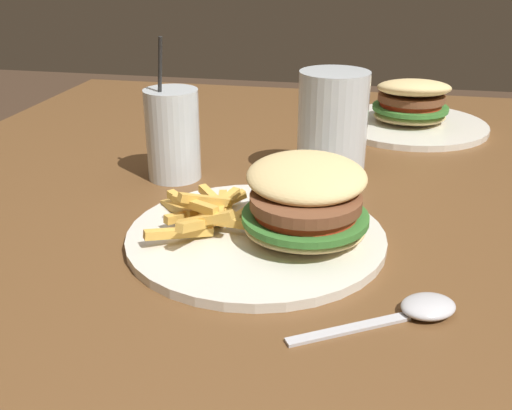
% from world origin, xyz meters
% --- Properties ---
extents(dining_table, '(1.24, 1.12, 0.74)m').
position_xyz_m(dining_table, '(0.00, 0.00, 0.65)').
color(dining_table, brown).
rests_on(dining_table, ground_plane).
extents(meal_plate_near, '(0.27, 0.27, 0.10)m').
position_xyz_m(meal_plate_near, '(-0.06, -0.16, 0.77)').
color(meal_plate_near, silver).
rests_on(meal_plate_near, dining_table).
extents(beer_glass, '(0.09, 0.09, 0.14)m').
position_xyz_m(beer_glass, '(-0.02, 0.04, 0.81)').
color(beer_glass, silver).
rests_on(beer_glass, dining_table).
extents(juice_glass, '(0.07, 0.07, 0.19)m').
position_xyz_m(juice_glass, '(-0.23, 0.00, 0.79)').
color(juice_glass, silver).
rests_on(juice_glass, dining_table).
extents(spoon, '(0.15, 0.10, 0.01)m').
position_xyz_m(spoon, '(0.08, -0.27, 0.74)').
color(spoon, silver).
rests_on(spoon, dining_table).
extents(meal_plate_far, '(0.26, 0.26, 0.09)m').
position_xyz_m(meal_plate_far, '(0.09, 0.30, 0.77)').
color(meal_plate_far, silver).
rests_on(meal_plate_far, dining_table).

